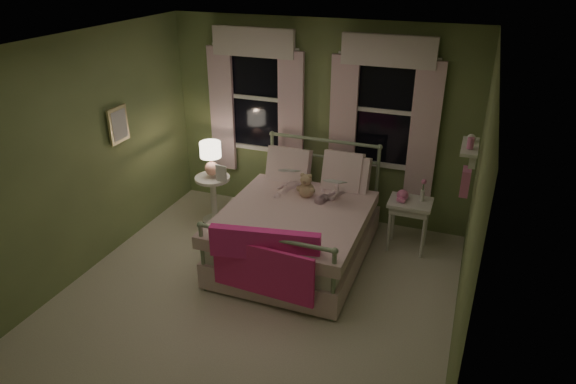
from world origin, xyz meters
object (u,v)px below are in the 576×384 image
at_px(child_left, 289,169).
at_px(table_lamp, 211,155).
at_px(bed, 299,229).
at_px(nightstand_right, 410,209).
at_px(child_right, 333,177).
at_px(teddy_bear, 306,187).
at_px(nightstand_left, 213,193).

xyz_separation_m(child_left, table_lamp, (-1.06, -0.00, 0.04)).
xyz_separation_m(bed, nightstand_right, (1.18, 0.63, 0.17)).
bearing_deg(table_lamp, child_right, 0.16).
bearing_deg(teddy_bear, nightstand_left, 173.47).
distance_m(bed, teddy_bear, 0.50).
distance_m(nightstand_left, table_lamp, 0.54).
xyz_separation_m(teddy_bear, nightstand_right, (1.18, 0.35, -0.24)).
bearing_deg(child_left, table_lamp, 9.84).
height_order(child_right, teddy_bear, child_right).
bearing_deg(teddy_bear, child_right, 29.50).
relative_size(table_lamp, nightstand_right, 0.70).
bearing_deg(bed, teddy_bear, 91.15).
bearing_deg(table_lamp, bed, -17.60).
bearing_deg(child_right, child_left, 21.16).
bearing_deg(table_lamp, nightstand_right, 4.48).
xyz_separation_m(bed, teddy_bear, (-0.01, 0.27, 0.42)).
bearing_deg(table_lamp, nightstand_left, 180.00).
xyz_separation_m(bed, child_left, (-0.29, 0.43, 0.54)).
distance_m(teddy_bear, table_lamp, 1.36).
bearing_deg(child_left, bed, 133.03).
relative_size(teddy_bear, nightstand_left, 0.49).
bearing_deg(child_left, child_right, -170.39).
xyz_separation_m(child_right, nightstand_left, (-1.62, -0.00, -0.48)).
height_order(bed, nightstand_right, bed).
bearing_deg(nightstand_right, nightstand_left, -175.52).
bearing_deg(nightstand_right, child_right, -167.90).
height_order(child_right, nightstand_left, child_right).
bearing_deg(table_lamp, child_left, 0.24).
relative_size(bed, table_lamp, 4.53).
xyz_separation_m(nightstand_left, nightstand_right, (2.53, 0.20, 0.13)).
height_order(child_right, nightstand_right, child_right).
bearing_deg(nightstand_left, bed, -17.60).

